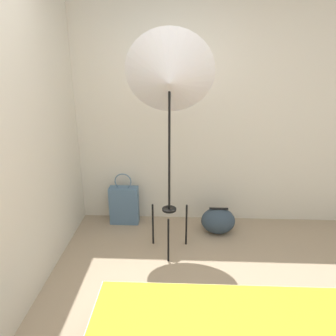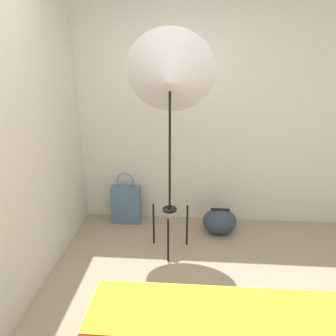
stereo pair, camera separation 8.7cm
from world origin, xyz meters
The scene contains 5 objects.
wall_back centered at (0.00, 2.06, 1.30)m, with size 8.00×0.05×2.60m.
wall_side_left centered at (-1.36, 1.00, 1.30)m, with size 0.05×8.00×2.60m.
photo_umbrella centered at (-0.26, 1.33, 1.71)m, with size 0.80×0.50×2.13m.
tote_bag centered at (-0.81, 1.87, 0.23)m, with size 0.34×0.14×0.63m.
duffel_bag centered at (0.28, 1.69, 0.15)m, with size 0.38×0.29×0.30m.
Camera 1 is at (-0.14, -1.58, 1.94)m, focal length 35.00 mm.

